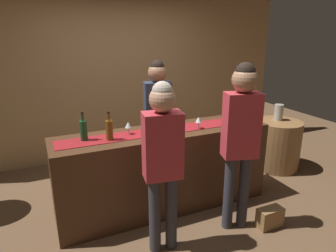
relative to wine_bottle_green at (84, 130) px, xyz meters
The scene contains 15 objects.
ground_plane 1.38m from the wine_bottle_green, ahead, with size 10.00×10.00×0.00m, color brown.
back_wall 2.09m from the wine_bottle_green, 64.96° to the left, with size 6.00×0.12×2.90m, color tan.
bar_counter 1.05m from the wine_bottle_green, ahead, with size 2.47×0.60×0.95m, color #472B19.
counter_runner_cloth 0.88m from the wine_bottle_green, ahead, with size 2.34×0.28×0.01m, color maroon.
wine_bottle_green is the anchor object (origin of this frame).
wine_bottle_amber 0.26m from the wine_bottle_green, 22.04° to the right, with size 0.07×0.07×0.30m.
wine_glass_near_customer 0.47m from the wine_bottle_green, ahead, with size 0.07×0.07×0.14m.
wine_glass_mid_counter 1.26m from the wine_bottle_green, ahead, with size 0.07×0.07×0.14m.
wine_glass_far_end 0.71m from the wine_bottle_green, ahead, with size 0.07×0.07×0.14m.
bartender 1.16m from the wine_bottle_green, 27.60° to the left, with size 0.37×0.26×1.68m.
customer_sipping 1.57m from the wine_bottle_green, 27.39° to the right, with size 0.38×0.29×1.75m.
customer_browsing 0.92m from the wine_bottle_green, 52.44° to the right, with size 0.37×0.25×1.63m.
round_side_table 2.96m from the wine_bottle_green, ahead, with size 0.68×0.68×0.74m, color olive.
vase_on_side_table 2.92m from the wine_bottle_green, ahead, with size 0.13×0.13×0.24m, color #A8A399.
handbag 2.17m from the wine_bottle_green, 27.26° to the right, with size 0.28×0.14×0.22m, color olive.
Camera 1 is at (-1.28, -2.95, 2.02)m, focal length 32.34 mm.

